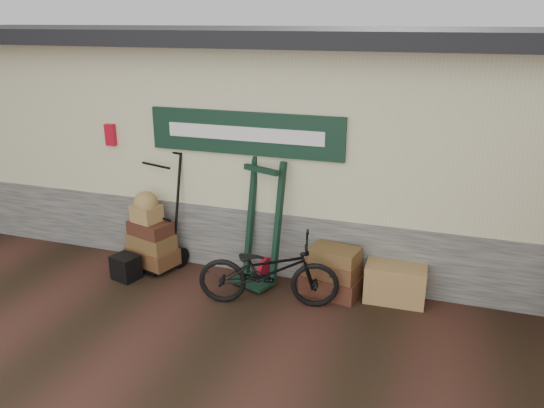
# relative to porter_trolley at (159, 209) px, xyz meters

# --- Properties ---
(ground) EXTENTS (80.00, 80.00, 0.00)m
(ground) POSITION_rel_porter_trolley_xyz_m (1.55, -0.85, -0.83)
(ground) COLOR black
(ground) RESTS_ON ground
(station_building) EXTENTS (14.40, 4.10, 3.20)m
(station_building) POSITION_rel_porter_trolley_xyz_m (1.54, 1.89, 0.79)
(station_building) COLOR #4C4C47
(station_building) RESTS_ON ground
(porter_trolley) EXTENTS (0.97, 0.83, 1.66)m
(porter_trolley) POSITION_rel_porter_trolley_xyz_m (0.00, 0.00, 0.00)
(porter_trolley) COLOR black
(porter_trolley) RESTS_ON ground
(green_barrow) EXTENTS (0.73, 0.68, 1.65)m
(green_barrow) POSITION_rel_porter_trolley_xyz_m (1.53, -0.06, -0.01)
(green_barrow) COLOR black
(green_barrow) RESTS_ON ground
(suitcase_stack) EXTENTS (0.80, 0.59, 0.64)m
(suitcase_stack) POSITION_rel_porter_trolley_xyz_m (2.49, -0.09, -0.51)
(suitcase_stack) COLOR #391F12
(suitcase_stack) RESTS_ON ground
(wicker_hamper) EXTENTS (0.74, 0.50, 0.48)m
(wicker_hamper) POSITION_rel_porter_trolley_xyz_m (3.27, 0.00, -0.59)
(wicker_hamper) COLOR olive
(wicker_hamper) RESTS_ON ground
(black_trunk) EXTENTS (0.40, 0.36, 0.33)m
(black_trunk) POSITION_rel_porter_trolley_xyz_m (-0.22, -0.58, -0.66)
(black_trunk) COLOR black
(black_trunk) RESTS_ON ground
(bicycle) EXTENTS (0.98, 1.81, 1.00)m
(bicycle) POSITION_rel_porter_trolley_xyz_m (1.81, -0.61, -0.33)
(bicycle) COLOR black
(bicycle) RESTS_ON ground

